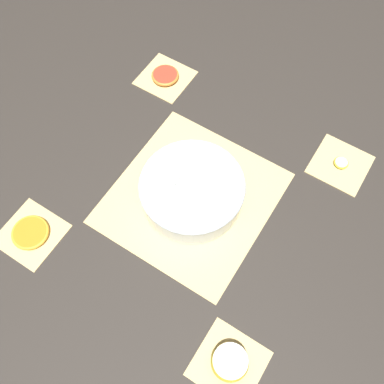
% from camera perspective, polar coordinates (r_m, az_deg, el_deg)
% --- Properties ---
extents(ground_plane, '(6.00, 6.00, 0.00)m').
position_cam_1_polar(ground_plane, '(1.16, 0.00, -0.78)').
color(ground_plane, '#2D2823').
extents(bamboo_mat_center, '(0.41, 0.39, 0.01)m').
position_cam_1_polar(bamboo_mat_center, '(1.16, 0.00, -0.71)').
color(bamboo_mat_center, '#D6B775').
rests_on(bamboo_mat_center, ground_plane).
extents(coaster_mat_near_left, '(0.14, 0.14, 0.01)m').
position_cam_1_polar(coaster_mat_near_left, '(1.39, -3.41, 14.31)').
color(coaster_mat_near_left, '#D6B775').
rests_on(coaster_mat_near_left, ground_plane).
extents(coaster_mat_near_right, '(0.14, 0.14, 0.01)m').
position_cam_1_polar(coaster_mat_near_right, '(1.19, -19.73, -5.01)').
color(coaster_mat_near_right, '#D6B775').
rests_on(coaster_mat_near_right, ground_plane).
extents(coaster_mat_far_left, '(0.14, 0.14, 0.01)m').
position_cam_1_polar(coaster_mat_far_left, '(1.27, 18.32, 3.37)').
color(coaster_mat_far_left, '#D6B775').
rests_on(coaster_mat_far_left, ground_plane).
extents(coaster_mat_far_right, '(0.14, 0.14, 0.01)m').
position_cam_1_polar(coaster_mat_far_right, '(1.04, 4.71, -20.89)').
color(coaster_mat_far_right, '#D6B775').
rests_on(coaster_mat_far_right, ground_plane).
extents(fruit_salad_bowl, '(0.27, 0.27, 0.08)m').
position_cam_1_polar(fruit_salad_bowl, '(1.12, 0.01, 0.26)').
color(fruit_salad_bowl, silver).
rests_on(fruit_salad_bowl, bamboo_mat_center).
extents(apple_half, '(0.08, 0.08, 0.04)m').
position_cam_1_polar(apple_half, '(1.02, 4.82, -20.72)').
color(apple_half, gold).
rests_on(apple_half, coaster_mat_far_right).
extents(orange_slice_whole, '(0.09, 0.09, 0.01)m').
position_cam_1_polar(orange_slice_whole, '(1.18, -19.84, -4.86)').
color(orange_slice_whole, orange).
rests_on(orange_slice_whole, coaster_mat_near_right).
extents(banana_coin_single, '(0.04, 0.04, 0.01)m').
position_cam_1_polar(banana_coin_single, '(1.26, 18.41, 3.54)').
color(banana_coin_single, '#F4EABC').
rests_on(banana_coin_single, coaster_mat_far_left).
extents(grapefruit_slice, '(0.08, 0.08, 0.01)m').
position_cam_1_polar(grapefruit_slice, '(1.38, -3.43, 14.56)').
color(grapefruit_slice, red).
rests_on(grapefruit_slice, coaster_mat_near_left).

